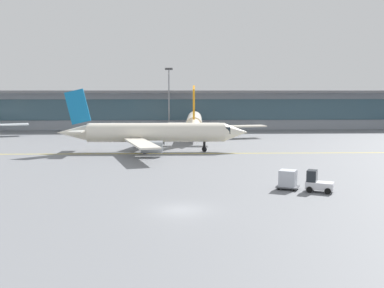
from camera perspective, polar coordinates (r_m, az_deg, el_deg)
name	(u,v)px	position (r m, az deg, el deg)	size (l,w,h in m)	color
ground_plane	(181,210)	(38.50, -1.34, -8.14)	(400.00, 400.00, 0.00)	slate
taxiway_centreline_stripe	(156,154)	(71.54, -4.46, -1.19)	(110.00, 0.36, 0.01)	yellow
terminal_concourse	(177,109)	(116.20, -1.90, 4.33)	(201.86, 11.00, 9.60)	#8C939E
gate_airplane_1	(194,122)	(94.99, 0.28, 2.73)	(29.64, 31.89, 10.57)	silver
taxiing_regional_jet	(154,133)	(73.19, -4.72, 1.36)	(30.16, 28.13, 10.02)	silver
baggage_tug	(317,183)	(46.44, 15.24, -4.65)	(2.95, 2.45, 2.10)	silver
cargo_dolly_lead	(288,179)	(46.88, 11.76, -4.25)	(2.58, 2.35, 1.94)	#595B60
apron_light_mast_1	(169,97)	(109.41, -2.87, 5.86)	(1.80, 0.36, 14.88)	gray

